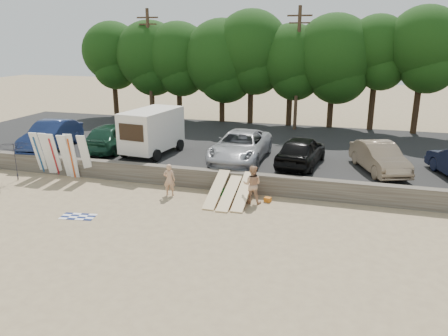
{
  "coord_description": "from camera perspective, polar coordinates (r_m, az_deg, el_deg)",
  "views": [
    {
      "loc": [
        6.06,
        -17.31,
        7.52
      ],
      "look_at": [
        0.12,
        3.0,
        1.16
      ],
      "focal_mm": 35.0,
      "sensor_mm": 36.0,
      "label": 1
    }
  ],
  "objects": [
    {
      "name": "surfboard_low_0",
      "position": [
        20.9,
        -0.96,
        -2.76
      ],
      "size": [
        0.56,
        2.84,
        1.09
      ],
      "primitive_type": "cube",
      "rotation": [
        0.35,
        0.0,
        0.0
      ],
      "color": "beige",
      "rests_on": "ground"
    },
    {
      "name": "car_2",
      "position": [
        24.95,
        2.14,
        2.85
      ],
      "size": [
        2.8,
        6.04,
        1.67
      ],
      "primitive_type": "imported",
      "rotation": [
        0.0,
        0.0,
        0.0
      ],
      "color": "#AEAEB3",
      "rests_on": "parking_lot"
    },
    {
      "name": "ground",
      "position": [
        19.82,
        -2.79,
        -5.59
      ],
      "size": [
        120.0,
        120.0,
        0.0
      ],
      "primitive_type": "plane",
      "color": "tan",
      "rests_on": "ground"
    },
    {
      "name": "beach_towel",
      "position": [
        20.19,
        -18.51,
        -6.03
      ],
      "size": [
        1.71,
        1.71,
        0.0
      ],
      "primitive_type": "plane",
      "rotation": [
        0.0,
        0.0,
        0.15
      ],
      "color": "white",
      "rests_on": "ground"
    },
    {
      "name": "box_trailer",
      "position": [
        26.58,
        -9.39,
        4.98
      ],
      "size": [
        2.83,
        4.45,
        2.69
      ],
      "rotation": [
        0.0,
        0.0,
        -0.12
      ],
      "color": "silver",
      "rests_on": "parking_lot"
    },
    {
      "name": "beach_umbrella",
      "position": [
        26.16,
        -25.7,
        0.81
      ],
      "size": [
        3.18,
        3.21,
        2.17
      ],
      "primitive_type": "imported",
      "rotation": [
        0.0,
        0.0,
        5.83
      ],
      "color": "#23212A",
      "rests_on": "ground"
    },
    {
      "name": "parking_lot",
      "position": [
        29.35,
        3.88,
        2.56
      ],
      "size": [
        44.0,
        14.5,
        0.7
      ],
      "primitive_type": "cube",
      "color": "#282828",
      "rests_on": "ground"
    },
    {
      "name": "surfboard_upright_5",
      "position": [
        24.96,
        -17.65,
        1.41
      ],
      "size": [
        0.55,
        0.78,
        2.52
      ],
      "primitive_type": "cube",
      "rotation": [
        0.27,
        0.0,
        0.07
      ],
      "color": "white",
      "rests_on": "ground"
    },
    {
      "name": "car_3",
      "position": [
        24.31,
        10.04,
        2.23
      ],
      "size": [
        2.58,
        5.14,
        1.68
      ],
      "primitive_type": "imported",
      "rotation": [
        0.0,
        0.0,
        3.02
      ],
      "color": "black",
      "rests_on": "parking_lot"
    },
    {
      "name": "gear_bag",
      "position": [
        20.88,
        5.72,
        -4.14
      ],
      "size": [
        0.35,
        0.32,
        0.22
      ],
      "primitive_type": "cube",
      "rotation": [
        0.0,
        0.0,
        -0.25
      ],
      "color": "#CA6817",
      "rests_on": "ground"
    },
    {
      "name": "surfboard_low_2",
      "position": [
        20.63,
        2.6,
        -3.04
      ],
      "size": [
        0.56,
        2.84,
        1.09
      ],
      "primitive_type": "cube",
      "rotation": [
        0.35,
        0.0,
        0.0
      ],
      "color": "beige",
      "rests_on": "ground"
    },
    {
      "name": "car_4",
      "position": [
        24.3,
        19.62,
        1.32
      ],
      "size": [
        3.16,
        4.93,
        1.53
      ],
      "primitive_type": "imported",
      "rotation": [
        0.0,
        0.0,
        0.36
      ],
      "color": "#91785C",
      "rests_on": "parking_lot"
    },
    {
      "name": "car_1",
      "position": [
        28.16,
        -14.32,
        4.03
      ],
      "size": [
        2.28,
        5.22,
        1.75
      ],
      "primitive_type": "imported",
      "rotation": [
        0.0,
        0.0,
        3.18
      ],
      "color": "#133625",
      "rests_on": "parking_lot"
    },
    {
      "name": "surfboard_upright_3",
      "position": [
        25.42,
        -19.94,
        1.45
      ],
      "size": [
        0.59,
        0.84,
        2.51
      ],
      "primitive_type": "cube",
      "rotation": [
        0.28,
        0.0,
        0.12
      ],
      "color": "white",
      "rests_on": "ground"
    },
    {
      "name": "utility_poles",
      "position": [
        33.62,
        9.57,
        12.95
      ],
      "size": [
        25.8,
        0.26,
        9.0
      ],
      "color": "#473321",
      "rests_on": "parking_lot"
    },
    {
      "name": "seawall",
      "position": [
        22.32,
        -0.3,
        -1.59
      ],
      "size": [
        44.0,
        0.5,
        1.0
      ],
      "primitive_type": "cube",
      "color": "#6B6356",
      "rests_on": "ground"
    },
    {
      "name": "beachgoer_b",
      "position": [
        20.44,
        3.71,
        -2.16
      ],
      "size": [
        0.94,
        0.76,
        1.83
      ],
      "primitive_type": "imported",
      "rotation": [
        0.0,
        0.0,
        3.22
      ],
      "color": "tan",
      "rests_on": "ground"
    },
    {
      "name": "surfboard_upright_2",
      "position": [
        25.97,
        -21.32,
        1.61
      ],
      "size": [
        0.6,
        0.84,
        2.51
      ],
      "primitive_type": "cube",
      "rotation": [
        0.28,
        0.0,
        0.13
      ],
      "color": "white",
      "rests_on": "ground"
    },
    {
      "name": "cooler",
      "position": [
        21.64,
        -0.08,
        -3.15
      ],
      "size": [
        0.45,
        0.39,
        0.32
      ],
      "primitive_type": "cube",
      "rotation": [
        0.0,
        0.0,
        0.28
      ],
      "color": "green",
      "rests_on": "ground"
    },
    {
      "name": "beachgoer_a",
      "position": [
        21.58,
        -7.15,
        -1.53
      ],
      "size": [
        0.65,
        0.5,
        1.61
      ],
      "primitive_type": "imported",
      "rotation": [
        0.0,
        0.0,
        3.34
      ],
      "color": "tan",
      "rests_on": "ground"
    },
    {
      "name": "surfboard_upright_4",
      "position": [
        25.25,
        -19.32,
        1.48
      ],
      "size": [
        0.57,
        0.6,
        2.57
      ],
      "primitive_type": "cube",
      "rotation": [
        0.18,
        0.0,
        0.14
      ],
      "color": "white",
      "rests_on": "ground"
    },
    {
      "name": "surfboard_upright_1",
      "position": [
        26.2,
        -22.02,
        1.68
      ],
      "size": [
        0.52,
        0.73,
        2.53
      ],
      "primitive_type": "cube",
      "rotation": [
        0.26,
        0.0,
        0.02
      ],
      "color": "white",
      "rests_on": "ground"
    },
    {
      "name": "surfboard_upright_0",
      "position": [
        26.61,
        -23.02,
        1.78
      ],
      "size": [
        0.54,
        0.77,
        2.52
      ],
      "primitive_type": "cube",
      "rotation": [
        0.27,
        0.0,
        0.05
      ],
      "color": "white",
      "rests_on": "ground"
    },
    {
      "name": "car_0",
      "position": [
        29.68,
        -21.62,
        4.0
      ],
      "size": [
        2.67,
        5.55,
        1.75
      ],
      "primitive_type": "imported",
      "rotation": [
        0.0,
        0.0,
        0.16
      ],
      "color": "navy",
      "rests_on": "parking_lot"
    },
    {
      "name": "surfboard_low_1",
      "position": [
        20.69,
        0.76,
        -3.16
      ],
      "size": [
        0.56,
        2.88,
        0.96
      ],
      "primitive_type": "cube",
      "rotation": [
        0.3,
        0.0,
        0.0
      ],
      "color": "beige",
      "rests_on": "ground"
    },
    {
      "name": "treeline",
      "position": [
        35.56,
        4.96,
        14.7
      ],
      "size": [
        33.25,
        6.36,
        9.01
      ],
      "color": "#382616",
      "rests_on": "parking_lot"
    }
  ]
}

